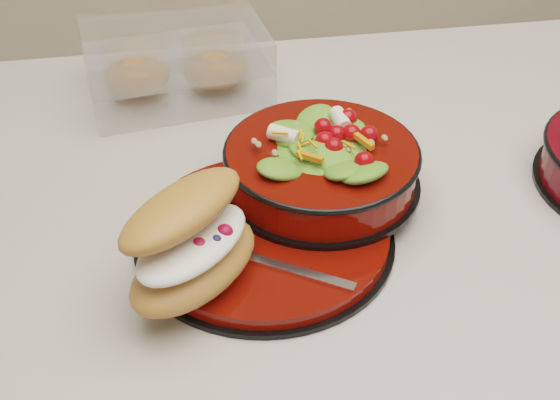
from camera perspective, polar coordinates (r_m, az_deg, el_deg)
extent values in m
cube|color=beige|center=(0.94, 5.95, 0.65)|extent=(1.24, 0.74, 0.04)
cylinder|color=black|center=(0.83, -1.13, -2.98)|extent=(0.28, 0.28, 0.01)
cylinder|color=#5E0803|center=(0.83, -1.14, -2.45)|extent=(0.26, 0.26, 0.01)
torus|color=black|center=(0.82, -0.35, -2.62)|extent=(0.15, 0.15, 0.01)
cylinder|color=black|center=(0.88, 2.99, 1.22)|extent=(0.22, 0.22, 0.01)
cylinder|color=#5E0803|center=(0.87, 3.04, 2.55)|extent=(0.21, 0.21, 0.04)
torus|color=black|center=(0.86, 3.08, 3.53)|extent=(0.22, 0.22, 0.01)
ellipsoid|color=#467821|center=(0.86, 3.07, 3.30)|extent=(0.18, 0.18, 0.07)
sphere|color=#B70709|center=(0.85, 6.09, 5.84)|extent=(0.02, 0.02, 0.02)
sphere|color=#B70709|center=(0.87, 4.76, 6.86)|extent=(0.02, 0.02, 0.02)
sphere|color=#B70709|center=(0.87, 2.57, 7.14)|extent=(0.02, 0.02, 0.02)
sphere|color=#B70709|center=(0.86, 0.69, 6.53)|extent=(0.02, 0.02, 0.02)
sphere|color=#B70709|center=(0.83, 0.18, 5.35)|extent=(0.02, 0.02, 0.02)
sphere|color=#B70709|center=(0.80, 1.45, 4.25)|extent=(0.02, 0.02, 0.02)
sphere|color=#B70709|center=(0.80, 3.81, 3.94)|extent=(0.02, 0.02, 0.02)
sphere|color=#B70709|center=(0.82, 5.75, 4.62)|extent=(0.02, 0.02, 0.02)
cylinder|color=silver|center=(0.87, 4.52, 7.06)|extent=(0.03, 0.04, 0.02)
cylinder|color=silver|center=(0.85, 0.29, 6.03)|extent=(0.04, 0.03, 0.02)
cube|color=orange|center=(0.81, 2.24, 4.45)|extent=(0.03, 0.03, 0.01)
cube|color=orange|center=(0.84, 6.26, 5.55)|extent=(0.03, 0.02, 0.01)
ellipsoid|color=#B97238|center=(0.75, -6.29, -4.76)|extent=(0.17, 0.17, 0.04)
ellipsoid|color=white|center=(0.73, -6.44, -3.17)|extent=(0.15, 0.15, 0.02)
ellipsoid|color=#B97238|center=(0.73, -6.69, -0.64)|extent=(0.16, 0.16, 0.04)
sphere|color=red|center=(0.73, -8.38, -3.00)|extent=(0.02, 0.02, 0.02)
sphere|color=red|center=(0.72, -5.96, -3.34)|extent=(0.02, 0.02, 0.02)
sphere|color=red|center=(0.74, -4.08, -2.34)|extent=(0.02, 0.02, 0.02)
sphere|color=#191947|center=(0.74, -7.20, -2.55)|extent=(0.01, 0.01, 0.01)
sphere|color=#191947|center=(0.73, -5.44, -2.59)|extent=(0.01, 0.01, 0.01)
sphere|color=#191947|center=(0.73, -6.44, -3.04)|extent=(0.01, 0.01, 0.01)
sphere|color=#191947|center=(0.73, -4.68, -2.97)|extent=(0.01, 0.01, 0.01)
sphere|color=#191947|center=(0.72, -7.99, -3.43)|extent=(0.01, 0.01, 0.01)
sphere|color=#191947|center=(0.74, -5.16, -2.12)|extent=(0.01, 0.01, 0.01)
cube|color=silver|center=(0.77, 1.28, -5.23)|extent=(0.11, 0.07, 0.00)
cube|color=silver|center=(0.79, -3.70, -3.75)|extent=(0.04, 0.04, 0.00)
cube|color=white|center=(1.09, -7.56, 9.03)|extent=(0.26, 0.20, 0.05)
cube|color=white|center=(1.07, -7.77, 11.25)|extent=(0.26, 0.20, 0.04)
ellipsoid|color=#B97238|center=(1.09, -10.41, 8.92)|extent=(0.09, 0.08, 0.05)
ellipsoid|color=#B97238|center=(1.09, -4.74, 9.48)|extent=(0.09, 0.08, 0.05)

